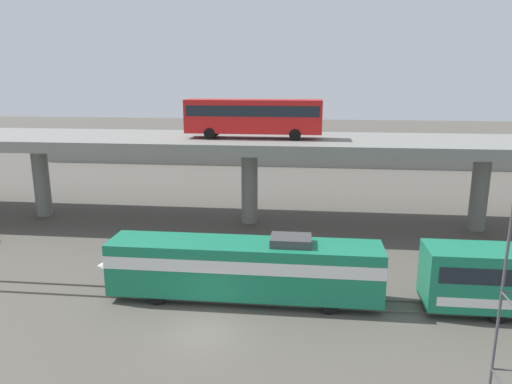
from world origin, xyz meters
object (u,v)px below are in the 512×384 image
transit_bus_on_overpass (254,115)px  parked_car_2 (311,144)px  parked_car_1 (329,150)px  parked_car_0 (140,145)px  train_locomotive (231,265)px  parked_car_4 (452,149)px  parked_car_3 (468,152)px

transit_bus_on_overpass → parked_car_2: bearing=82.3°
parked_car_1 → parked_car_0: bearing=-3.4°
train_locomotive → transit_bus_on_overpass: transit_bus_on_overpass is taller
parked_car_1 → parked_car_4: (19.30, 2.74, 0.00)m
parked_car_4 → parked_car_0: bearing=1.0°
parked_car_1 → parked_car_4: bearing=-171.9°
parked_car_2 → parked_car_4: bearing=172.4°
parked_car_1 → parked_car_2: size_ratio=1.07×
train_locomotive → parked_car_1: bearing=-99.0°
train_locomotive → parked_car_0: train_locomotive is taller
train_locomotive → transit_bus_on_overpass: (-0.39, 15.42, 7.84)m
parked_car_0 → parked_car_2: 28.74m
parked_car_4 → parked_car_3: bearing=113.1°
parked_car_4 → parked_car_1: bearing=8.1°
parked_car_1 → parked_car_3: same height
train_locomotive → parked_car_3: (28.34, 47.68, -0.03)m
parked_car_3 → parked_car_4: size_ratio=0.96×
transit_bus_on_overpass → parked_car_3: transit_bus_on_overpass is taller
parked_car_0 → parked_car_3: size_ratio=0.94×
parked_car_2 → train_locomotive: bearing=84.9°
parked_car_0 → transit_bus_on_overpass: bearing=-56.1°
parked_car_0 → parked_car_4: 50.62m
parked_car_2 → parked_car_4: (22.13, -2.96, 0.00)m
parked_car_1 → parked_car_2: same height
transit_bus_on_overpass → parked_car_4: bearing=52.5°
train_locomotive → parked_car_0: bearing=-64.7°
parked_car_0 → parked_car_3: same height
transit_bus_on_overpass → parked_car_4: transit_bus_on_overpass is taller
parked_car_1 → parked_car_4: size_ratio=1.02×
train_locomotive → parked_car_1: (7.62, 48.27, -0.03)m
train_locomotive → transit_bus_on_overpass: bearing=-88.6°
parked_car_0 → parked_car_4: same height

